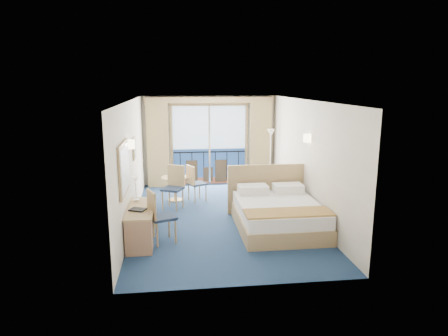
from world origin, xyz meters
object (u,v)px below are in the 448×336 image
(nightstand, at_px, (291,199))
(floor_lamp, at_px, (271,144))
(desk, at_px, (139,230))
(table_chair_a, at_px, (194,181))
(desk_chair, at_px, (158,214))
(armchair, at_px, (260,180))
(round_table, at_px, (175,183))
(bed, at_px, (277,213))
(table_chair_b, at_px, (174,184))

(nightstand, height_order, floor_lamp, floor_lamp)
(desk, bearing_deg, table_chair_a, 68.67)
(nightstand, distance_m, desk_chair, 3.65)
(desk, bearing_deg, nightstand, 30.00)
(armchair, relative_size, round_table, 1.05)
(desk_chair, xyz_separation_m, table_chair_a, (0.83, 2.74, -0.05))
(bed, xyz_separation_m, table_chair_a, (-1.68, 2.22, 0.22))
(desk, height_order, desk_chair, desk_chair)
(floor_lamp, distance_m, table_chair_a, 2.72)
(floor_lamp, xyz_separation_m, desk, (-3.49, -4.20, -0.94))
(table_chair_b, bearing_deg, armchair, 53.77)
(desk, distance_m, desk_chair, 0.49)
(floor_lamp, xyz_separation_m, desk_chair, (-3.15, -3.93, -0.72))
(floor_lamp, distance_m, desk_chair, 5.09)
(nightstand, bearing_deg, desk_chair, -150.96)
(floor_lamp, bearing_deg, desk, -129.79)
(round_table, distance_m, table_chair_b, 0.67)
(desk, xyz_separation_m, table_chair_a, (1.17, 3.01, 0.16))
(round_table, relative_size, table_chair_a, 0.73)
(nightstand, bearing_deg, desk, -150.00)
(desk_chair, bearing_deg, desk, 107.40)
(armchair, bearing_deg, nightstand, 96.00)
(round_table, height_order, table_chair_a, table_chair_a)
(table_chair_a, bearing_deg, nightstand, -139.57)
(desk_chair, xyz_separation_m, round_table, (0.33, 2.87, -0.11))
(floor_lamp, height_order, table_chair_b, floor_lamp)
(bed, distance_m, table_chair_a, 2.79)
(armchair, relative_size, floor_lamp, 0.43)
(table_chair_a, height_order, table_chair_b, table_chair_b)
(round_table, bearing_deg, table_chair_b, -91.88)
(bed, bearing_deg, table_chair_b, 142.51)
(armchair, relative_size, desk_chair, 0.70)
(desk, height_order, round_table, desk)
(armchair, height_order, desk_chair, desk_chair)
(nightstand, height_order, round_table, round_table)
(bed, relative_size, table_chair_a, 2.31)
(bed, xyz_separation_m, floor_lamp, (0.64, 3.40, 0.99))
(table_chair_b, bearing_deg, desk, -78.55)
(desk_chair, bearing_deg, bed, -98.88)
(desk_chair, distance_m, table_chair_b, 2.24)
(floor_lamp, distance_m, table_chair_b, 3.40)
(floor_lamp, bearing_deg, table_chair_b, -148.97)
(armchair, distance_m, desk_chair, 4.47)
(table_chair_a, distance_m, table_chair_b, 0.75)
(table_chair_a, bearing_deg, desk_chair, 136.18)
(table_chair_a, bearing_deg, round_table, 48.80)
(armchair, bearing_deg, table_chair_a, 14.43)
(nightstand, xyz_separation_m, round_table, (-2.85, 1.11, 0.23))
(desk, relative_size, desk_chair, 1.39)
(bed, relative_size, desk_chair, 2.11)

